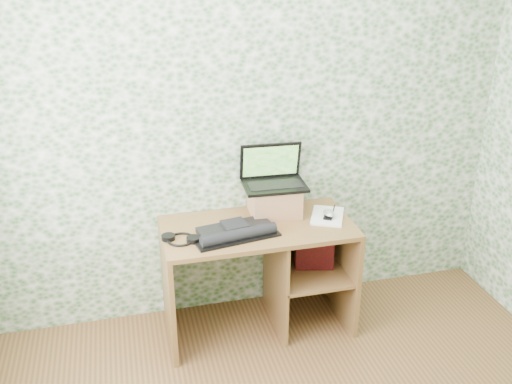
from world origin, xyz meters
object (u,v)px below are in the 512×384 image
object	(u,v)px
keyboard	(237,232)
riser	(274,200)
desk	(268,259)
laptop	(273,176)
notepad	(327,216)

from	to	relation	value
keyboard	riser	bearing A→B (deg)	28.05
desk	riser	distance (m)	0.39
riser	desk	bearing A→B (deg)	-121.13
desk	keyboard	world-z (taller)	keyboard
laptop	notepad	size ratio (longest dim) A/B	1.46
desk	keyboard	xyz separation A→B (m)	(-0.23, -0.12, 0.29)
desk	notepad	bearing A→B (deg)	-2.57
desk	notepad	distance (m)	0.48
keyboard	notepad	bearing A→B (deg)	-0.38
riser	laptop	bearing A→B (deg)	90.00
riser	laptop	distance (m)	0.16
desk	laptop	world-z (taller)	laptop
keyboard	notepad	distance (m)	0.63
keyboard	notepad	size ratio (longest dim) A/B	1.87
riser	notepad	size ratio (longest dim) A/B	1.12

